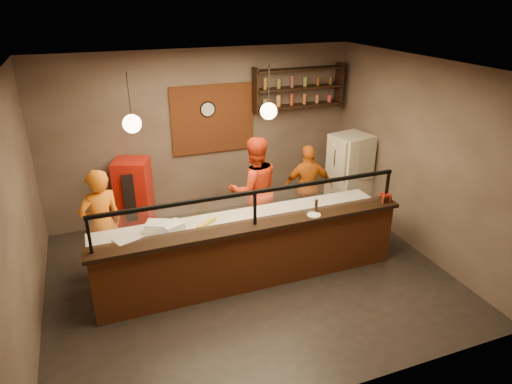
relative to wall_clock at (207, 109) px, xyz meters
name	(u,v)px	position (x,y,z in m)	size (l,w,h in m)	color
floor	(248,275)	(-0.10, -2.46, -2.10)	(6.00, 6.00, 0.00)	black
ceiling	(247,68)	(-0.10, -2.46, 1.10)	(6.00, 6.00, 0.00)	#38312B
wall_back	(203,135)	(-0.10, 0.04, -0.50)	(6.00, 6.00, 0.00)	#725F53
wall_left	(17,215)	(-3.10, -2.46, -0.50)	(5.00, 5.00, 0.00)	#725F53
wall_right	(418,157)	(2.90, -2.46, -0.50)	(5.00, 5.00, 0.00)	#725F53
wall_front	(335,274)	(-0.10, -4.96, -0.50)	(6.00, 6.00, 0.00)	#725F53
brick_patch	(213,119)	(0.10, 0.01, -0.20)	(1.60, 0.04, 1.30)	brown
service_counter	(255,258)	(-0.10, -2.76, -1.60)	(4.60, 0.25, 1.00)	brown
counter_ledge	(255,226)	(-0.10, -2.76, -1.07)	(4.70, 0.37, 0.06)	black
worktop_cabinet	(244,246)	(-0.10, -2.26, -1.68)	(4.60, 0.75, 0.85)	gray
worktop	(243,221)	(-0.10, -2.26, -1.23)	(4.60, 0.75, 0.05)	silver
sneeze_guard	(255,204)	(-0.10, -2.76, -0.73)	(4.50, 0.05, 0.52)	white
wall_shelving	(299,88)	(1.80, -0.14, 0.30)	(1.84, 0.28, 0.85)	black
wall_clock	(207,109)	(0.00, 0.00, 0.00)	(0.30, 0.30, 0.04)	black
pendant_left	(132,124)	(-1.60, -2.26, 0.45)	(0.24, 0.24, 0.77)	black
pendant_right	(269,111)	(0.30, -2.26, 0.45)	(0.24, 0.24, 0.77)	black
cook_left	(102,225)	(-2.15, -1.64, -1.22)	(0.65, 0.42, 1.77)	orange
cook_mid	(254,190)	(0.42, -1.36, -1.15)	(0.92, 0.72, 1.90)	red
cook_right	(308,187)	(1.52, -1.27, -1.30)	(0.94, 0.39, 1.60)	#CE6313
fridge	(349,176)	(2.50, -1.09, -1.28)	(0.68, 0.64, 1.63)	beige
red_cooler	(134,196)	(-1.52, -0.31, -1.41)	(0.60, 0.55, 1.39)	red
pizza_dough	(241,221)	(-0.17, -2.33, -1.19)	(0.49, 0.49, 0.01)	silver
prep_tub_a	(157,227)	(-1.40, -2.20, -1.12)	(0.32, 0.25, 0.16)	silver
prep_tub_b	(172,228)	(-1.21, -2.30, -1.12)	(0.31, 0.25, 0.15)	white
prep_tub_c	(127,244)	(-1.87, -2.54, -1.12)	(0.32, 0.26, 0.16)	silver
rolling_pin	(206,223)	(-0.68, -2.24, -1.17)	(0.07, 0.07, 0.38)	yellow
condiment_caddy	(385,199)	(2.10, -2.77, -0.99)	(0.16, 0.13, 0.09)	black
pepper_mill	(316,206)	(0.89, -2.73, -0.94)	(0.05, 0.05, 0.21)	black
small_plate	(314,215)	(0.82, -2.81, -1.03)	(0.20, 0.20, 0.01)	silver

